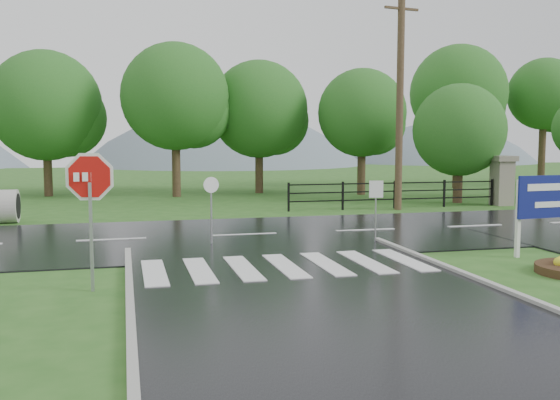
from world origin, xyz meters
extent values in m
plane|color=#2C5E1F|center=(0.00, 0.00, 0.00)|extent=(120.00, 120.00, 0.00)
cube|color=black|center=(0.00, 10.00, 0.00)|extent=(90.00, 8.00, 0.04)
cube|color=silver|center=(-3.00, 5.00, 0.06)|extent=(0.50, 2.80, 0.02)
cube|color=silver|center=(-2.00, 5.00, 0.06)|extent=(0.50, 2.80, 0.02)
cube|color=silver|center=(-1.00, 5.00, 0.06)|extent=(0.50, 2.80, 0.02)
cube|color=silver|center=(0.00, 5.00, 0.06)|extent=(0.50, 2.80, 0.02)
cube|color=silver|center=(1.00, 5.00, 0.06)|extent=(0.50, 2.80, 0.02)
cube|color=silver|center=(2.00, 5.00, 0.06)|extent=(0.50, 2.80, 0.02)
cube|color=silver|center=(3.00, 5.00, 0.06)|extent=(0.50, 2.80, 0.02)
cube|color=gray|center=(13.00, 16.00, 1.00)|extent=(0.80, 0.80, 2.00)
cube|color=#6B6659|center=(13.00, 16.00, 2.12)|extent=(1.00, 1.00, 0.24)
cube|color=black|center=(7.75, 16.00, 0.40)|extent=(9.50, 0.05, 0.05)
cube|color=black|center=(7.75, 16.00, 0.75)|extent=(9.50, 0.05, 0.05)
cube|color=black|center=(7.75, 16.00, 1.10)|extent=(9.50, 0.05, 0.05)
cube|color=black|center=(3.00, 16.00, 0.60)|extent=(0.08, 0.08, 1.20)
cube|color=black|center=(12.50, 16.00, 0.60)|extent=(0.08, 0.08, 1.20)
sphere|color=slate|center=(8.00, 65.00, -17.28)|extent=(48.00, 48.00, 48.00)
sphere|color=slate|center=(36.00, 65.00, -12.96)|extent=(36.00, 36.00, 36.00)
cube|color=#939399|center=(-4.25, 3.79, 1.08)|extent=(0.06, 0.06, 2.16)
cylinder|color=white|center=(-4.25, 3.80, 2.27)|extent=(1.28, 0.27, 1.30)
cylinder|color=red|center=(-4.25, 3.79, 2.27)|extent=(1.11, 0.25, 1.13)
cube|color=silver|center=(6.06, 4.86, 0.99)|extent=(0.11, 0.11, 1.98)
cube|color=navy|center=(7.15, 4.86, 1.54)|extent=(2.37, 0.28, 1.09)
cube|color=white|center=(7.15, 4.83, 1.78)|extent=(1.88, 0.19, 0.18)
cube|color=white|center=(7.15, 4.83, 1.34)|extent=(1.38, 0.14, 0.15)
cube|color=#939399|center=(3.41, 7.77, 0.85)|extent=(0.04, 0.04, 1.70)
cube|color=white|center=(3.41, 7.75, 1.57)|extent=(0.40, 0.11, 0.49)
cylinder|color=#939399|center=(-1.23, 8.57, 0.90)|extent=(0.05, 0.05, 1.81)
cylinder|color=white|center=(-1.23, 8.55, 1.72)|extent=(0.44, 0.12, 0.45)
cylinder|color=#473523|center=(7.68, 15.50, 4.53)|extent=(0.30, 0.30, 9.07)
cube|color=brown|center=(7.68, 15.50, 8.36)|extent=(1.61, 0.35, 0.10)
cylinder|color=#3D2B1C|center=(11.64, 17.50, 1.42)|extent=(0.49, 0.49, 2.85)
sphere|color=#215D1D|center=(11.64, 17.50, 3.42)|extent=(4.31, 4.31, 4.31)
camera|label=1|loc=(-3.60, -8.84, 3.01)|focal=40.00mm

